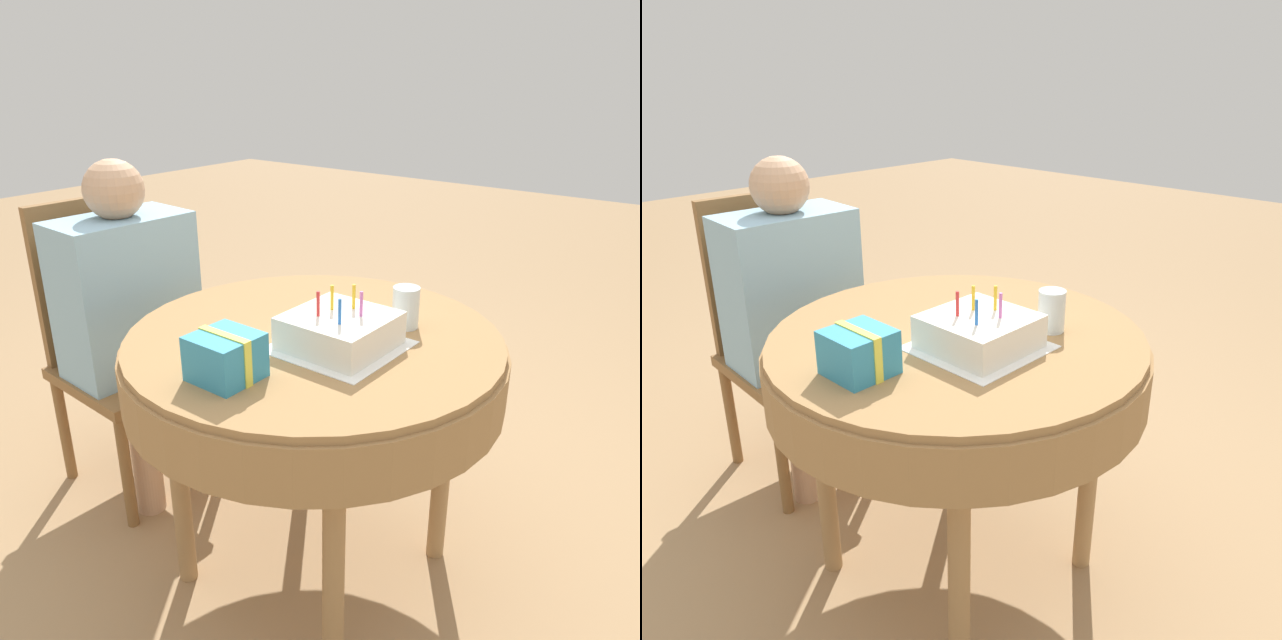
# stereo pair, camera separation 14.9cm
# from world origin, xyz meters

# --- Properties ---
(ground_plane) EXTENTS (12.00, 12.00, 0.00)m
(ground_plane) POSITION_xyz_m (0.00, 0.00, 0.00)
(ground_plane) COLOR #A37F56
(dining_table) EXTENTS (0.94, 0.94, 0.73)m
(dining_table) POSITION_xyz_m (0.00, 0.00, 0.64)
(dining_table) COLOR #9E7547
(dining_table) RESTS_ON ground_plane
(chair) EXTENTS (0.45, 0.45, 0.95)m
(chair) POSITION_xyz_m (-0.01, 0.82, 0.50)
(chair) COLOR brown
(chair) RESTS_ON ground_plane
(person) EXTENTS (0.42, 0.34, 1.09)m
(person) POSITION_xyz_m (-0.02, 0.72, 0.65)
(person) COLOR tan
(person) RESTS_ON ground_plane
(napkin) EXTENTS (0.27, 0.27, 0.00)m
(napkin) POSITION_xyz_m (-0.02, -0.10, 0.73)
(napkin) COLOR white
(napkin) RESTS_ON dining_table
(birthday_cake) EXTENTS (0.22, 0.22, 0.14)m
(birthday_cake) POSITION_xyz_m (-0.02, -0.10, 0.77)
(birthday_cake) COLOR white
(birthday_cake) RESTS_ON dining_table
(drinking_glass) EXTENTS (0.07, 0.07, 0.11)m
(drinking_glass) POSITION_xyz_m (0.18, -0.15, 0.79)
(drinking_glass) COLOR silver
(drinking_glass) RESTS_ON dining_table
(gift_box) EXTENTS (0.13, 0.14, 0.10)m
(gift_box) POSITION_xyz_m (-0.30, 0.00, 0.78)
(gift_box) COLOR teal
(gift_box) RESTS_ON dining_table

